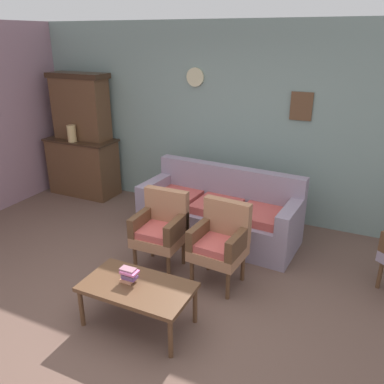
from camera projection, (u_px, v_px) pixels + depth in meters
name	position (u px, v px, depth m)	size (l,w,h in m)	color
ground_plane	(140.00, 310.00, 3.86)	(7.68, 7.68, 0.00)	brown
wall_back_with_decor	(235.00, 123.00, 5.57)	(6.40, 0.09, 2.70)	gray
side_cabinet	(83.00, 166.00, 6.56)	(1.16, 0.55, 0.93)	brown
cabinet_upper_hutch	(80.00, 106.00, 6.26)	(0.99, 0.38, 1.03)	brown
vase_on_cabinet	(72.00, 133.00, 6.20)	(0.14, 0.14, 0.26)	tan
floral_couch	(220.00, 214.00, 5.16)	(2.10, 0.94, 0.90)	gray
armchair_by_doorway	(161.00, 227.00, 4.42)	(0.53, 0.50, 0.90)	#9E6B4C
armchair_near_cabinet	(220.00, 240.00, 4.14)	(0.56, 0.53, 0.90)	#9E6B4C
coffee_table	(137.00, 289.00, 3.55)	(1.00, 0.56, 0.42)	brown
book_stack_on_table	(129.00, 275.00, 3.56)	(0.17, 0.11, 0.13)	tan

